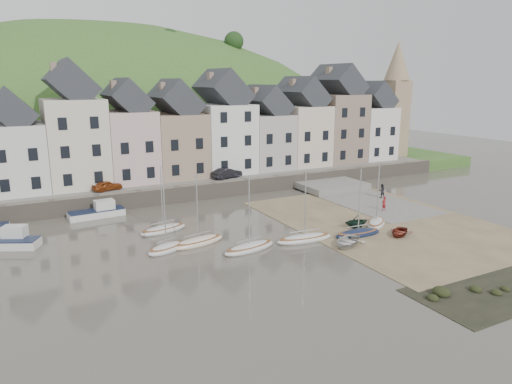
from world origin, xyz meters
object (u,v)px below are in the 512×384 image
rowboat_white (347,241)px  person_dark (382,191)px  sailboat_0 (163,229)px  person_red (384,203)px  rowboat_green (356,221)px  car_right (227,173)px  car_left (107,186)px  rowboat_red (399,232)px

rowboat_white → person_dark: 17.72m
sailboat_0 → rowboat_white: 16.54m
person_red → rowboat_white: bearing=24.7°
person_red → person_dark: size_ratio=0.93×
person_red → rowboat_green: bearing=18.0°
sailboat_0 → rowboat_green: size_ratio=2.65×
rowboat_green → rowboat_white: bearing=-40.0°
person_dark → person_red: bearing=61.6°
person_red → person_dark: 5.68m
rowboat_white → rowboat_green: size_ratio=1.44×
sailboat_0 → person_dark: (26.32, 0.23, 0.68)m
car_right → rowboat_green: bearing=178.1°
rowboat_green → person_dark: size_ratio=1.46×
sailboat_0 → car_right: (11.99, 12.38, 1.99)m
car_left → person_red: bearing=-136.8°
rowboat_white → person_red: (10.18, 6.71, 0.47)m
person_red → person_dark: bearing=-138.7°
sailboat_0 → rowboat_white: size_ratio=1.83×
rowboat_green → car_right: size_ratio=0.60×
rowboat_red → sailboat_0: bearing=-153.6°
rowboat_green → car_left: car_left is taller
rowboat_green → person_red: 7.07m
sailboat_0 → rowboat_red: bearing=-30.6°
rowboat_white → car_right: car_right is taller
person_dark → car_right: (-14.33, 12.15, 1.31)m
sailboat_0 → car_right: 17.35m
rowboat_green → person_red: (6.32, 3.18, 0.19)m
rowboat_red → person_dark: person_dark is taller
person_dark → car_right: car_right is taller
rowboat_white → person_dark: (13.82, 11.07, 0.52)m
person_dark → car_left: (-28.87, 12.15, 1.22)m
person_dark → car_left: car_left is taller
car_right → person_red: bearing=-161.4°
rowboat_white → person_red: person_red is taller
rowboat_white → rowboat_red: 5.84m
rowboat_red → person_red: 8.02m
rowboat_green → rowboat_red: rowboat_green is taller
sailboat_0 → car_left: bearing=101.6°
rowboat_white → rowboat_green: 5.24m
rowboat_green → rowboat_red: bearing=36.6°
rowboat_red → car_left: size_ratio=0.86×
rowboat_green → person_red: size_ratio=1.56×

